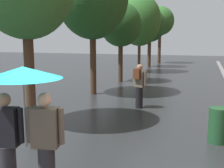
# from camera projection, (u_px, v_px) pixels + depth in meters

# --- Properties ---
(street_tree_2) EXTENTS (2.33, 2.33, 4.51)m
(street_tree_2) POSITION_uv_depth(u_px,v_px,m) (121.00, 25.00, 15.56)
(street_tree_2) COLOR #473323
(street_tree_2) RESTS_ON ground
(street_tree_3) EXTENTS (3.11, 3.11, 5.71)m
(street_tree_3) POSITION_uv_depth(u_px,v_px,m) (140.00, 20.00, 20.20)
(street_tree_3) COLOR #473323
(street_tree_3) RESTS_ON ground
(street_tree_4) EXTENTS (2.76, 2.76, 5.09)m
(street_tree_4) POSITION_uv_depth(u_px,v_px,m) (150.00, 26.00, 24.09)
(street_tree_4) COLOR #473323
(street_tree_4) RESTS_ON ground
(street_tree_5) EXTENTS (2.83, 2.83, 5.75)m
(street_tree_5) POSITION_uv_depth(u_px,v_px,m) (160.00, 21.00, 27.98)
(street_tree_5) COLOR #473323
(street_tree_5) RESTS_ON ground
(couple_under_umbrella) EXTENTS (1.21, 1.18, 2.05)m
(couple_under_umbrella) POSITION_uv_depth(u_px,v_px,m) (25.00, 109.00, 4.18)
(couple_under_umbrella) COLOR #2D2D33
(couple_under_umbrella) RESTS_ON ground
(litter_bin) EXTENTS (0.44, 0.44, 0.85)m
(litter_bin) POSITION_uv_depth(u_px,v_px,m) (218.00, 125.00, 6.57)
(litter_bin) COLOR #1E4C28
(litter_bin) RESTS_ON ground
(pedestrian_walking_midground) EXTENTS (0.55, 0.42, 1.58)m
(pedestrian_walking_midground) POSITION_uv_depth(u_px,v_px,m) (139.00, 85.00, 9.83)
(pedestrian_walking_midground) COLOR black
(pedestrian_walking_midground) RESTS_ON ground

